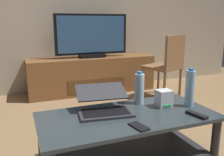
# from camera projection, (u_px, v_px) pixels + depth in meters

# --- Properties ---
(ground_plane) EXTENTS (7.68, 7.68, 0.00)m
(ground_plane) POSITION_uv_depth(u_px,v_px,m) (124.00, 146.00, 2.16)
(ground_plane) COLOR olive
(back_wall) EXTENTS (6.40, 0.12, 2.80)m
(back_wall) POSITION_uv_depth(u_px,v_px,m) (69.00, 1.00, 3.75)
(back_wall) COLOR #B2A38C
(back_wall) RESTS_ON ground
(coffee_table) EXTENTS (1.25, 0.59, 0.45)m
(coffee_table) POSITION_uv_depth(u_px,v_px,m) (128.00, 133.00, 1.73)
(coffee_table) COLOR #2D383D
(coffee_table) RESTS_ON ground
(media_cabinet) EXTENTS (1.95, 0.50, 0.55)m
(media_cabinet) POSITION_uv_depth(u_px,v_px,m) (92.00, 74.00, 3.81)
(media_cabinet) COLOR brown
(media_cabinet) RESTS_ON ground
(television) EXTENTS (1.12, 0.20, 0.65)m
(television) POSITION_uv_depth(u_px,v_px,m) (92.00, 37.00, 3.65)
(television) COLOR black
(television) RESTS_ON media_cabinet
(dining_chair) EXTENTS (0.57, 0.57, 0.91)m
(dining_chair) POSITION_uv_depth(u_px,v_px,m) (167.00, 64.00, 3.35)
(dining_chair) COLOR brown
(dining_chair) RESTS_ON ground
(laptop) EXTENTS (0.42, 0.41, 0.16)m
(laptop) POSITION_uv_depth(u_px,v_px,m) (104.00, 104.00, 1.75)
(laptop) COLOR #333338
(laptop) RESTS_ON coffee_table
(router_box) EXTENTS (0.11, 0.10, 0.13)m
(router_box) POSITION_uv_depth(u_px,v_px,m) (164.00, 98.00, 1.86)
(router_box) COLOR silver
(router_box) RESTS_ON coffee_table
(water_bottle_near) EXTENTS (0.08, 0.08, 0.26)m
(water_bottle_near) POSITION_uv_depth(u_px,v_px,m) (139.00, 88.00, 1.91)
(water_bottle_near) COLOR silver
(water_bottle_near) RESTS_ON coffee_table
(water_bottle_far) EXTENTS (0.07, 0.07, 0.30)m
(water_bottle_far) POSITION_uv_depth(u_px,v_px,m) (190.00, 88.00, 1.85)
(water_bottle_far) COLOR #99C6E5
(water_bottle_far) RESTS_ON coffee_table
(cell_phone) EXTENTS (0.09, 0.15, 0.01)m
(cell_phone) POSITION_uv_depth(u_px,v_px,m) (139.00, 126.00, 1.50)
(cell_phone) COLOR black
(cell_phone) RESTS_ON coffee_table
(tv_remote) EXTENTS (0.08, 0.17, 0.02)m
(tv_remote) POSITION_uv_depth(u_px,v_px,m) (197.00, 115.00, 1.68)
(tv_remote) COLOR black
(tv_remote) RESTS_ON coffee_table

